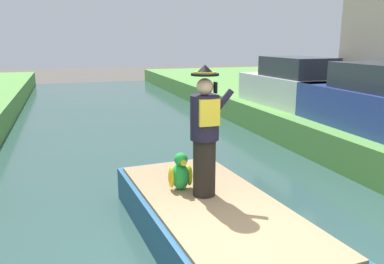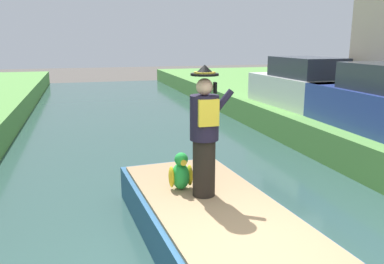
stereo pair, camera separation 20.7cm
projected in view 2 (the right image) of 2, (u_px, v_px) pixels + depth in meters
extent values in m
cube|color=#23517A|center=(212.00, 224.00, 5.48)|extent=(2.11, 4.32, 0.56)
cube|color=#997A56|center=(213.00, 204.00, 5.41)|extent=(1.94, 3.98, 0.05)
cylinder|color=black|center=(204.00, 168.00, 5.56)|extent=(0.32, 0.32, 0.82)
cylinder|color=black|center=(204.00, 118.00, 5.39)|extent=(0.40, 0.40, 0.62)
cube|color=gold|center=(209.00, 113.00, 5.19)|extent=(0.28, 0.06, 0.36)
sphere|color=#DBA884|center=(205.00, 87.00, 5.29)|extent=(0.23, 0.23, 0.23)
cylinder|color=black|center=(205.00, 74.00, 5.26)|extent=(0.38, 0.38, 0.03)
cone|color=black|center=(205.00, 69.00, 5.24)|extent=(0.26, 0.26, 0.12)
cylinder|color=gold|center=(205.00, 73.00, 5.25)|extent=(0.29, 0.29, 0.02)
cylinder|color=black|center=(221.00, 104.00, 5.37)|extent=(0.38, 0.09, 0.43)
cube|color=black|center=(215.00, 88.00, 5.28)|extent=(0.03, 0.08, 0.15)
ellipsoid|color=green|center=(181.00, 176.00, 5.84)|extent=(0.26, 0.32, 0.40)
sphere|color=green|center=(181.00, 159.00, 5.74)|extent=(0.20, 0.20, 0.20)
cone|color=yellow|center=(183.00, 162.00, 5.65)|extent=(0.09, 0.09, 0.09)
ellipsoid|color=yellow|center=(171.00, 177.00, 5.80)|extent=(0.08, 0.20, 0.32)
ellipsoid|color=yellow|center=(190.00, 175.00, 5.88)|extent=(0.08, 0.20, 0.32)
cube|color=#2D4293|center=(384.00, 111.00, 8.85)|extent=(1.79, 4.04, 0.90)
cube|color=white|center=(302.00, 92.00, 12.11)|extent=(1.84, 4.06, 0.90)
cube|color=#2D333D|center=(307.00, 67.00, 11.75)|extent=(1.52, 2.25, 0.60)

